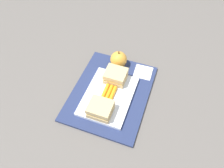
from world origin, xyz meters
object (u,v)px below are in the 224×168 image
object	(u,v)px
food_tray	(109,96)
paper_napkin	(143,72)
carrot_sticks_bundle	(109,94)
apple	(119,60)
sandwich_half_right	(116,76)
sandwich_half_left	(100,109)

from	to	relation	value
food_tray	paper_napkin	xyz separation A→B (m)	(0.16, -0.09, -0.00)
carrot_sticks_bundle	apple	world-z (taller)	apple
food_tray	sandwich_half_right	bearing A→B (deg)	0.00
sandwich_half_left	sandwich_half_right	xyz separation A→B (m)	(0.16, 0.00, 0.00)
sandwich_half_left	sandwich_half_right	distance (m)	0.16
food_tray	sandwich_half_right	world-z (taller)	sandwich_half_right
food_tray	carrot_sticks_bundle	world-z (taller)	carrot_sticks_bundle
food_tray	apple	size ratio (longest dim) A/B	2.90
food_tray	apple	xyz separation A→B (m)	(0.16, 0.02, 0.03)
food_tray	apple	distance (m)	0.17
sandwich_half_left	apple	world-z (taller)	apple
sandwich_half_right	apple	size ratio (longest dim) A/B	1.01
food_tray	carrot_sticks_bundle	distance (m)	0.01
apple	paper_napkin	distance (m)	0.11
sandwich_half_left	apple	size ratio (longest dim) A/B	1.01
carrot_sticks_bundle	apple	bearing A→B (deg)	5.97
sandwich_half_right	sandwich_half_left	bearing A→B (deg)	180.00
apple	food_tray	bearing A→B (deg)	-174.03
sandwich_half_left	paper_napkin	xyz separation A→B (m)	(0.24, -0.09, -0.03)
food_tray	sandwich_half_right	distance (m)	0.08
food_tray	sandwich_half_left	size ratio (longest dim) A/B	2.88
sandwich_half_right	paper_napkin	bearing A→B (deg)	-47.67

